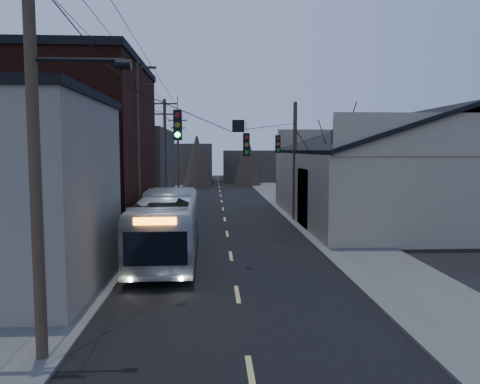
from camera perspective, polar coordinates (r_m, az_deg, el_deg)
The scene contains 12 objects.
road_surface at distance 38.54m, azimuth -2.03°, elevation -2.46°, with size 9.00×110.00×0.02m, color black.
sidewalk_left at distance 38.94m, azimuth -11.64°, elevation -2.41°, with size 4.00×110.00×0.12m, color #474744.
sidewalk_right at distance 39.22m, azimuth 7.52°, elevation -2.30°, with size 4.00×110.00×0.12m, color #474744.
building_brick at distance 29.64m, azimuth -21.38°, elevation 4.56°, with size 10.00×12.00×10.00m, color black.
building_left_far at distance 45.06m, azimuth -14.40°, elevation 2.94°, with size 9.00×14.00×7.00m, color #342F2A.
warehouse at distance 36.04m, azimuth 19.29°, elevation 1.01°, with size 16.16×20.60×7.73m.
building_far_left at distance 73.40m, azimuth -7.35°, elevation 3.48°, with size 10.00×12.00×6.00m, color #342F2A.
building_far_right at distance 78.62m, azimuth 2.42°, elevation 3.26°, with size 12.00×14.00×5.00m, color #342F2A.
bare_tree at distance 29.17m, azimuth 11.28°, elevation 2.06°, with size 0.40×0.40×7.20m, color black.
utility_lines at distance 32.41m, azimuth -7.35°, elevation 4.82°, with size 11.24×45.28×10.50m.
bus at distance 22.50m, azimuth -8.80°, elevation -4.02°, with size 2.63×11.24×3.13m, color #AFB5BC.
parked_car at distance 44.57m, azimuth -7.74°, elevation -0.55°, with size 1.52×4.36×1.44m, color #ACAFB3.
Camera 1 is at (-0.84, -8.19, 5.14)m, focal length 35.00 mm.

